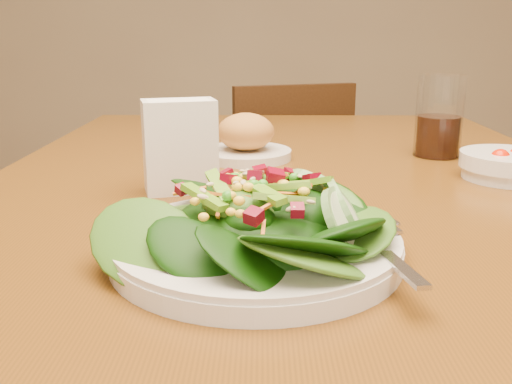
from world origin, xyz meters
The scene contains 7 objects.
dining_table centered at (0.00, 0.00, 0.65)m, with size 0.90×1.40×0.75m.
chair_far centered at (0.01, 0.96, 0.43)m, with size 0.47×0.47×0.81m.
salad_plate centered at (-0.04, -0.23, 0.78)m, with size 0.28×0.27×0.08m.
bread_plate centered at (-0.07, 0.20, 0.78)m, with size 0.15×0.15×0.08m.
tomato_bowl centered at (0.31, 0.07, 0.77)m, with size 0.14×0.14×0.04m.
drinking_glass centered at (0.25, 0.22, 0.81)m, with size 0.08×0.08×0.14m.
napkin_holder centered at (-0.15, 0.00, 0.81)m, with size 0.10×0.07×0.12m.
Camera 1 is at (-0.05, -0.74, 0.96)m, focal length 40.00 mm.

